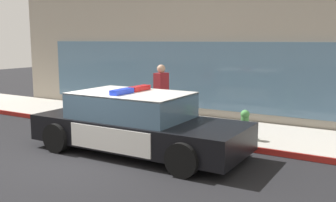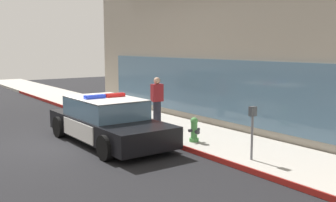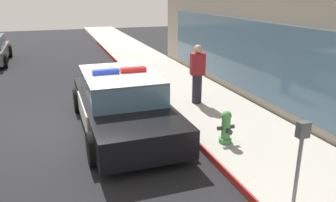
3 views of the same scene
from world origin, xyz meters
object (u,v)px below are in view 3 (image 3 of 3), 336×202
at_px(fire_hydrant, 226,127).
at_px(pedestrian_on_sidewalk, 197,74).
at_px(police_cruiser, 122,102).
at_px(parking_meter, 301,148).

bearing_deg(fire_hydrant, pedestrian_on_sidewalk, 169.29).
height_order(police_cruiser, parking_meter, police_cruiser).
bearing_deg(fire_hydrant, parking_meter, -0.75).
height_order(fire_hydrant, parking_meter, parking_meter).
relative_size(police_cruiser, pedestrian_on_sidewalk, 2.92).
distance_m(police_cruiser, parking_meter, 4.60).
xyz_separation_m(police_cruiser, pedestrian_on_sidewalk, (-0.82, 2.38, 0.33)).
bearing_deg(police_cruiser, fire_hydrant, 43.66).
height_order(police_cruiser, fire_hydrant, police_cruiser).
distance_m(fire_hydrant, parking_meter, 2.36).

